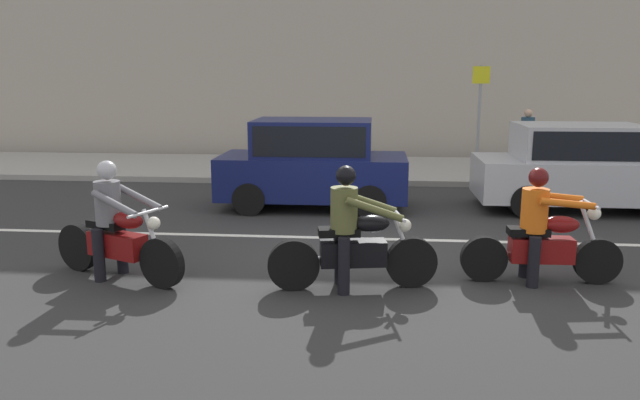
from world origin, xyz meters
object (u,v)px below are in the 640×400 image
Objects in this scene: street_sign_post at (479,108)px; pedestrian_bystander at (527,136)px; parked_sedan_silver at (584,167)px; parked_hatchback_navy at (313,163)px; motorcycle_with_rider_olive at (352,239)px; motorcycle_with_rider_orange_stripe at (541,236)px; motorcycle_with_rider_gray at (116,232)px.

street_sign_post reaches higher than pedestrian_bystander.
parked_sedan_silver is at bearing -70.06° from street_sign_post.
motorcycle_with_rider_olive is at bearing -78.26° from parked_hatchback_navy.
street_sign_post is (2.98, 8.95, 1.16)m from motorcycle_with_rider_olive.
motorcycle_with_rider_orange_stripe is 0.55× the size of parked_hatchback_navy.
parked_hatchback_navy is (2.16, 4.59, 0.28)m from motorcycle_with_rider_gray.
motorcycle_with_rider_orange_stripe is at bearing -93.64° from street_sign_post.
parked_sedan_silver is 1.16× the size of parked_hatchback_navy.
parked_sedan_silver is 3.77m from pedestrian_bystander.
parked_hatchback_navy is (-5.40, -0.27, 0.05)m from parked_sedan_silver.
pedestrian_bystander is at bearing 49.65° from motorcycle_with_rider_gray.
street_sign_post is (-1.44, 3.98, 0.93)m from parked_sedan_silver.
motorcycle_with_rider_gray is at bearing -124.65° from street_sign_post.
parked_hatchback_navy reaches higher than motorcycle_with_rider_gray.
pedestrian_bystander is at bearing 37.93° from parked_hatchback_navy.
parked_hatchback_navy is 2.25× the size of pedestrian_bystander.
motorcycle_with_rider_gray is at bearing -130.35° from pedestrian_bystander.
motorcycle_with_rider_gray is at bearing -115.14° from parked_hatchback_navy.
motorcycle_with_rider_gray is 0.55× the size of parked_hatchback_navy.
motorcycle_with_rider_gray is (-3.13, 0.11, -0.00)m from motorcycle_with_rider_olive.
motorcycle_with_rider_olive is at bearing -108.42° from street_sign_post.
motorcycle_with_rider_olive is 0.57× the size of parked_hatchback_navy.
motorcycle_with_rider_orange_stripe is 0.75× the size of street_sign_post.
street_sign_post reaches higher than motorcycle_with_rider_orange_stripe.
street_sign_post is (0.54, 8.49, 1.18)m from motorcycle_with_rider_orange_stripe.
street_sign_post reaches higher than parked_sedan_silver.
motorcycle_with_rider_olive is 4.81m from parked_hatchback_navy.
motorcycle_with_rider_orange_stripe is 8.46m from pedestrian_bystander.
motorcycle_with_rider_gray is 5.08m from parked_hatchback_navy.
parked_hatchback_navy is (-3.42, 4.24, 0.30)m from motorcycle_with_rider_orange_stripe.
motorcycle_with_rider_gray is 8.99m from parked_sedan_silver.
motorcycle_with_rider_gray is 5.58m from motorcycle_with_rider_orange_stripe.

